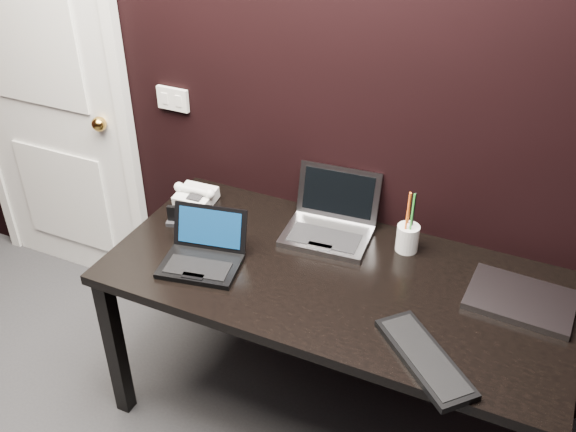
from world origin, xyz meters
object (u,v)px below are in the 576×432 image
at_px(desk, 334,291).
at_px(silver_laptop, 330,224).
at_px(mobile_phone, 173,218).
at_px(pen_cup, 408,237).
at_px(netbook, 203,255).
at_px(desk_phone, 196,196).
at_px(closed_laptop, 520,300).
at_px(ext_keyboard, 425,358).
at_px(door, 44,89).

xyz_separation_m(desk, silver_laptop, (-0.12, 0.24, 0.12)).
height_order(mobile_phone, pen_cup, pen_cup).
distance_m(netbook, desk_phone, 0.43).
relative_size(netbook, pen_cup, 1.30).
xyz_separation_m(netbook, mobile_phone, (-0.25, 0.17, -0.01)).
height_order(netbook, silver_laptop, silver_laptop).
xyz_separation_m(silver_laptop, desk_phone, (-0.61, -0.03, -0.01)).
height_order(silver_laptop, closed_laptop, silver_laptop).
distance_m(netbook, ext_keyboard, 0.90).
bearing_deg(silver_laptop, ext_keyboard, -44.80).
xyz_separation_m(closed_laptop, mobile_phone, (-1.37, -0.10, 0.02)).
bearing_deg(mobile_phone, desk_phone, 90.31).
distance_m(closed_laptop, mobile_phone, 1.37).
xyz_separation_m(desk, pen_cup, (0.19, 0.26, 0.14)).
xyz_separation_m(closed_laptop, desk_phone, (-1.37, 0.09, 0.02)).
relative_size(desk_phone, pen_cup, 0.77).
bearing_deg(door, silver_laptop, -4.98).
bearing_deg(pen_cup, netbook, -149.00).
relative_size(closed_laptop, mobile_phone, 4.43).
distance_m(mobile_phone, pen_cup, 0.95).
bearing_deg(mobile_phone, silver_laptop, 18.88).
distance_m(silver_laptop, closed_laptop, 0.77).
bearing_deg(mobile_phone, pen_cup, 14.04).
xyz_separation_m(mobile_phone, pen_cup, (0.92, 0.23, 0.03)).
relative_size(ext_keyboard, pen_cup, 1.50).
bearing_deg(desk_phone, netbook, -54.64).
xyz_separation_m(door, closed_laptop, (2.29, -0.25, -0.29)).
xyz_separation_m(desk_phone, pen_cup, (0.92, 0.05, 0.02)).
bearing_deg(desk, mobile_phone, 177.36).
relative_size(mobile_phone, pen_cup, 0.32).
xyz_separation_m(door, desk, (1.65, -0.38, -0.38)).
relative_size(netbook, mobile_phone, 4.00).
height_order(door, desk_phone, door).
relative_size(door, mobile_phone, 25.80).
relative_size(closed_laptop, desk_phone, 1.88).
bearing_deg(pen_cup, mobile_phone, -165.96).
bearing_deg(desk, pen_cup, 53.94).
bearing_deg(pen_cup, desk, -126.06).
bearing_deg(pen_cup, desk_phone, -176.93).
bearing_deg(door, desk_phone, -9.93).
xyz_separation_m(ext_keyboard, pen_cup, (-0.22, 0.55, 0.05)).
bearing_deg(silver_laptop, netbook, -133.28).
relative_size(door, netbook, 6.44).
distance_m(silver_laptop, ext_keyboard, 0.74).
height_order(ext_keyboard, mobile_phone, mobile_phone).
xyz_separation_m(desk, closed_laptop, (0.64, 0.13, 0.09)).
bearing_deg(desk_phone, mobile_phone, -89.69).
relative_size(closed_laptop, pen_cup, 1.44).
height_order(desk, silver_laptop, silver_laptop).
xyz_separation_m(door, ext_keyboard, (2.06, -0.66, -0.29)).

